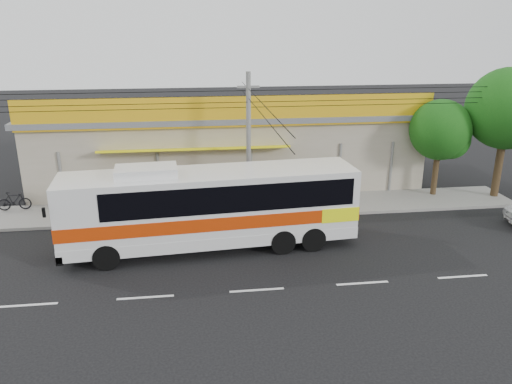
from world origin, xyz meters
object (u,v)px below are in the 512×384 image
coach_bus (215,203)px  tree_far (510,112)px  utility_pole (248,98)px  motorbike_red (163,195)px  motorbike_dark (14,201)px  tree_near (442,132)px

coach_bus → tree_far: (15.88, 4.46, 2.81)m
utility_pole → tree_far: 14.03m
motorbike_red → tree_far: 18.93m
motorbike_dark → utility_pole: size_ratio=0.05×
motorbike_red → utility_pole: (4.43, -1.61, 5.25)m
coach_bus → tree_near: size_ratio=2.29×
tree_far → utility_pole: bearing=-178.1°
motorbike_dark → tree_near: tree_near is taller
coach_bus → tree_far: size_ratio=1.75×
coach_bus → motorbike_dark: coach_bus is taller
motorbike_dark → coach_bus: bearing=-123.2°
coach_bus → tree_near: tree_near is taller
motorbike_red → tree_near: 15.44m
coach_bus → motorbike_red: 6.32m
tree_near → motorbike_dark: bearing=179.0°
utility_pole → tree_far: bearing=1.9°
utility_pole → tree_near: 10.98m
tree_far → tree_near: bearing=167.7°
motorbike_dark → utility_pole: bearing=-101.6°
motorbike_dark → tree_far: (25.92, -1.09, 4.20)m
utility_pole → motorbike_dark: bearing=172.6°
motorbike_red → utility_pole: bearing=-103.2°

